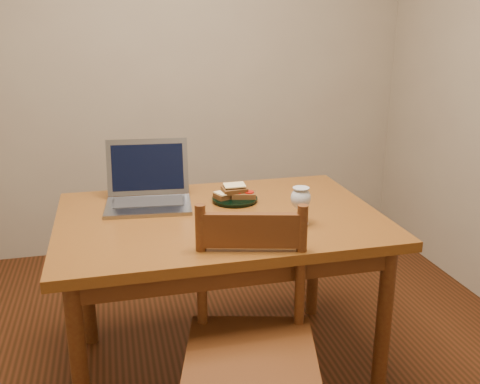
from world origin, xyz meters
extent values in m
cube|color=gray|center=(0.00, 1.61, 1.30)|extent=(3.20, 0.02, 2.60)
cube|color=#4E250D|center=(0.04, 0.12, 0.72)|extent=(1.30, 0.90, 0.04)
cylinder|color=#451E0E|center=(-0.53, -0.25, 0.35)|extent=(0.06, 0.06, 0.70)
cylinder|color=#451E0E|center=(0.61, -0.25, 0.35)|extent=(0.06, 0.06, 0.70)
cylinder|color=#451E0E|center=(-0.53, 0.49, 0.35)|extent=(0.06, 0.06, 0.70)
cylinder|color=#451E0E|center=(0.61, 0.49, 0.35)|extent=(0.06, 0.06, 0.70)
cube|color=#451E0E|center=(0.03, -0.41, 0.44)|extent=(0.52, 0.50, 0.04)
cube|color=#451E0E|center=(0.07, -0.26, 0.81)|extent=(0.34, 0.12, 0.12)
cylinder|color=black|center=(0.14, 0.27, 0.75)|extent=(0.20, 0.20, 0.02)
cube|color=slate|center=(-0.23, 0.28, 0.75)|extent=(0.38, 0.28, 0.02)
cube|color=slate|center=(-0.22, 0.44, 0.88)|extent=(0.36, 0.11, 0.24)
cube|color=black|center=(-0.22, 0.44, 0.88)|extent=(0.32, 0.08, 0.20)
camera|label=1|loc=(-0.37, -1.89, 1.49)|focal=40.00mm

